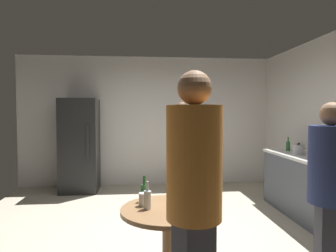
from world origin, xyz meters
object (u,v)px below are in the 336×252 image
object	(u,v)px
beer_bottle_clear	(147,199)
person_in_white_shirt	(181,143)
beer_bottle_brown	(195,203)
beer_bottle_green	(144,192)
person_in_orange_shirt	(194,191)
kettle	(299,149)
foreground_table	(168,220)
refrigerator	(80,145)
plastic_cup_white	(144,199)
person_in_navy_shirt	(330,185)
beer_bottle_on_counter	(288,146)
wine_bottle_on_counter	(320,150)
beer_bottle_amber	(188,193)

from	to	relation	value
beer_bottle_clear	person_in_white_shirt	world-z (taller)	person_in_white_shirt
beer_bottle_brown	beer_bottle_clear	size ratio (longest dim) A/B	1.00
beer_bottle_green	person_in_orange_shirt	xyz separation A→B (m)	(0.29, -0.87, 0.23)
kettle	foreground_table	size ratio (longest dim) A/B	0.30
refrigerator	person_in_orange_shirt	xyz separation A→B (m)	(1.49, -4.11, 0.15)
plastic_cup_white	person_in_navy_shirt	bearing A→B (deg)	-10.16
beer_bottle_green	beer_bottle_clear	bearing A→B (deg)	-84.21
person_in_orange_shirt	beer_bottle_on_counter	bearing A→B (deg)	-61.91
beer_bottle_on_counter	beer_bottle_green	bearing A→B (deg)	-139.61
refrigerator	person_in_orange_shirt	world-z (taller)	refrigerator
wine_bottle_on_counter	beer_bottle_amber	xyz separation A→B (m)	(-2.01, -1.22, -0.20)
person_in_white_shirt	person_in_navy_shirt	bearing A→B (deg)	12.81
refrigerator	person_in_white_shirt	size ratio (longest dim) A/B	1.05
beer_bottle_amber	person_in_orange_shirt	xyz separation A→B (m)	(-0.10, -0.81, 0.23)
person_in_navy_shirt	wine_bottle_on_counter	bearing A→B (deg)	-103.78
beer_bottle_clear	person_in_navy_shirt	distance (m)	1.49
wine_bottle_on_counter	beer_bottle_amber	distance (m)	2.36
wine_bottle_on_counter	beer_bottle_brown	world-z (taller)	wine_bottle_on_counter
person_in_orange_shirt	plastic_cup_white	bearing A→B (deg)	-4.03
beer_bottle_brown	beer_bottle_on_counter	bearing A→B (deg)	49.95
refrigerator	person_in_orange_shirt	size ratio (longest dim) A/B	1.01
beer_bottle_clear	plastic_cup_white	world-z (taller)	beer_bottle_clear
beer_bottle_on_counter	person_in_orange_shirt	size ratio (longest dim) A/B	0.13
beer_bottle_green	plastic_cup_white	world-z (taller)	beer_bottle_green
kettle	beer_bottle_on_counter	xyz separation A→B (m)	(0.04, 0.40, 0.01)
beer_bottle_on_counter	beer_bottle_green	distance (m)	3.16
refrigerator	beer_bottle_brown	size ratio (longest dim) A/B	7.83
beer_bottle_amber	person_in_white_shirt	bearing A→B (deg)	83.49
kettle	beer_bottle_brown	xyz separation A→B (m)	(-1.97, -1.99, -0.15)
wine_bottle_on_counter	refrigerator	bearing A→B (deg)	149.94
refrigerator	person_in_navy_shirt	xyz separation A→B (m)	(2.69, -3.64, 0.04)
beer_bottle_amber	beer_bottle_green	size ratio (longest dim) A/B	1.00
wine_bottle_on_counter	person_in_orange_shirt	xyz separation A→B (m)	(-2.11, -2.03, 0.03)
beer_bottle_clear	person_in_navy_shirt	xyz separation A→B (m)	(1.47, -0.18, 0.12)
foreground_table	person_in_orange_shirt	bearing A→B (deg)	-81.89
refrigerator	foreground_table	distance (m)	3.74
refrigerator	person_in_navy_shirt	distance (m)	4.53
wine_bottle_on_counter	beer_bottle_clear	distance (m)	2.76
beer_bottle_green	beer_bottle_amber	bearing A→B (deg)	-8.10
foreground_table	person_in_orange_shirt	xyz separation A→B (m)	(0.09, -0.66, 0.42)
foreground_table	beer_bottle_brown	bearing A→B (deg)	-34.95
beer_bottle_brown	person_in_white_shirt	distance (m)	2.74
beer_bottle_amber	refrigerator	bearing A→B (deg)	115.71
wine_bottle_on_counter	beer_bottle_amber	bearing A→B (deg)	-148.81
beer_bottle_amber	beer_bottle_brown	bearing A→B (deg)	-88.86
beer_bottle_clear	person_in_orange_shirt	xyz separation A→B (m)	(0.27, -0.65, 0.23)
foreground_table	person_in_navy_shirt	distance (m)	1.35
foreground_table	beer_bottle_amber	distance (m)	0.31
person_in_navy_shirt	beer_bottle_brown	bearing A→B (deg)	13.98
kettle	beer_bottle_on_counter	bearing A→B (deg)	84.70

